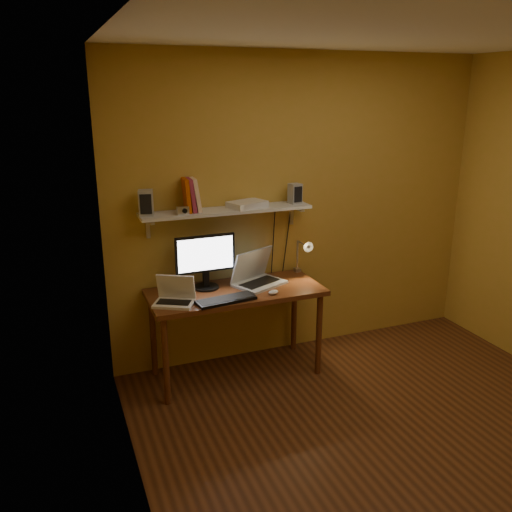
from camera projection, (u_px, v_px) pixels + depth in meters
name	position (u px, v px, depth m)	size (l,w,h in m)	color
room	(417.00, 259.00, 3.29)	(3.44, 3.24, 2.64)	brown
desk	(236.00, 300.00, 4.37)	(1.40, 0.60, 0.75)	#5F2D16
wall_shelf	(227.00, 211.00, 4.34)	(1.40, 0.25, 0.21)	silver
monitor	(205.00, 259.00, 4.31)	(0.49, 0.21, 0.44)	black
laptop	(256.00, 275.00, 4.47)	(0.48, 0.43, 0.29)	#9A9CA2
netbook	(175.00, 296.00, 4.06)	(0.35, 0.32, 0.22)	silver
keyboard	(226.00, 300.00, 4.10)	(0.46, 0.15, 0.02)	black
mouse	(273.00, 292.00, 4.25)	(0.09, 0.06, 0.03)	silver
desk_lamp	(303.00, 252.00, 4.62)	(0.09, 0.23, 0.38)	silver
speaker_left	(146.00, 203.00, 4.08)	(0.11, 0.11, 0.19)	#9A9CA2
speaker_right	(295.00, 194.00, 4.52)	(0.09, 0.09, 0.17)	#9A9CA2
books	(191.00, 195.00, 4.20)	(0.14, 0.18, 0.26)	#C24500
shelf_camera	(184.00, 210.00, 4.13)	(0.11, 0.06, 0.06)	silver
router	(247.00, 204.00, 4.39)	(0.30, 0.20, 0.05)	silver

